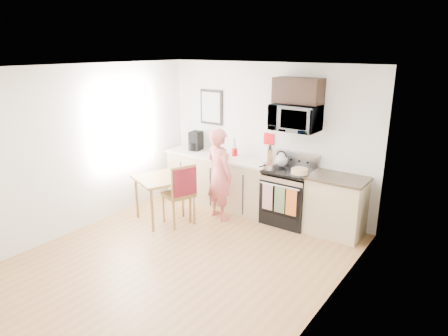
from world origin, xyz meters
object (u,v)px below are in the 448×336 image
Objects in this scene: person at (219,174)px; cake at (299,172)px; microwave at (296,118)px; dining_table at (162,182)px; chair at (182,187)px; range at (289,197)px.

cake is at bearing -146.18° from person.
person is (-1.04, -0.63, -0.98)m from microwave.
person is 1.70× the size of dining_table.
chair is at bearing 85.37° from person.
microwave is at bearing 130.72° from cake.
person is 4.99× the size of cake.
person is 1.35m from cake.
dining_table is at bearing -159.85° from chair.
dining_table is (-1.77, -1.16, 0.24)m from range.
chair is (-0.28, -0.63, -0.11)m from person.
cake is (1.57, 0.97, 0.30)m from chair.
cake is at bearing 51.92° from chair.
dining_table is (-0.72, -0.63, -0.10)m from person.
range is 1.53× the size of microwave.
cake is at bearing 25.76° from dining_table.
person is 0.96m from dining_table.
chair reaches higher than dining_table.
person is at bearing 86.45° from chair.
dining_table is at bearing -146.74° from range.
dining_table is at bearing 60.38° from person.
cake is (1.29, 0.34, 0.19)m from person.
microwave is 0.87m from cake.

